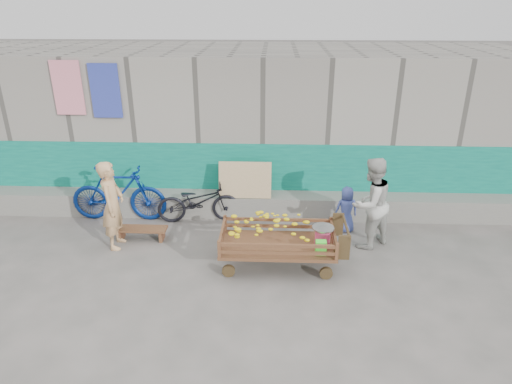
{
  "coord_description": "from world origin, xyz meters",
  "views": [
    {
      "loc": [
        0.84,
        -5.8,
        4.05
      ],
      "look_at": [
        0.55,
        1.2,
        1.0
      ],
      "focal_mm": 32.0,
      "sensor_mm": 36.0,
      "label": 1
    }
  ],
  "objects_px": {
    "woman": "(371,203)",
    "vendor_man": "(113,205)",
    "bench": "(141,231)",
    "child": "(346,210)",
    "banana_cart": "(276,235)",
    "bicycle_dark": "(199,201)",
    "bicycle_blue": "(119,194)"
  },
  "relations": [
    {
      "from": "banana_cart",
      "to": "bicycle_dark",
      "type": "relative_size",
      "value": 1.26
    },
    {
      "from": "bench",
      "to": "child",
      "type": "xyz_separation_m",
      "value": [
        3.68,
        0.46,
        0.27
      ]
    },
    {
      "from": "woman",
      "to": "child",
      "type": "relative_size",
      "value": 1.83
    },
    {
      "from": "banana_cart",
      "to": "vendor_man",
      "type": "xyz_separation_m",
      "value": [
        -2.75,
        0.55,
        0.21
      ]
    },
    {
      "from": "banana_cart",
      "to": "bench",
      "type": "bearing_deg",
      "value": 161.96
    },
    {
      "from": "banana_cart",
      "to": "child",
      "type": "relative_size",
      "value": 2.25
    },
    {
      "from": "bench",
      "to": "child",
      "type": "height_order",
      "value": "child"
    },
    {
      "from": "child",
      "to": "bicycle_dark",
      "type": "relative_size",
      "value": 0.56
    },
    {
      "from": "vendor_man",
      "to": "woman",
      "type": "distance_m",
      "value": 4.36
    },
    {
      "from": "woman",
      "to": "child",
      "type": "bearing_deg",
      "value": -94.02
    },
    {
      "from": "bench",
      "to": "vendor_man",
      "type": "distance_m",
      "value": 0.75
    },
    {
      "from": "bicycle_blue",
      "to": "child",
      "type": "bearing_deg",
      "value": -94.04
    },
    {
      "from": "bicycle_dark",
      "to": "banana_cart",
      "type": "bearing_deg",
      "value": -144.24
    },
    {
      "from": "bicycle_blue",
      "to": "woman",
      "type": "bearing_deg",
      "value": -99.82
    },
    {
      "from": "bench",
      "to": "bicycle_blue",
      "type": "relative_size",
      "value": 0.5
    },
    {
      "from": "vendor_man",
      "to": "bicycle_dark",
      "type": "distance_m",
      "value": 1.67
    },
    {
      "from": "child",
      "to": "vendor_man",
      "type": "bearing_deg",
      "value": -0.81
    },
    {
      "from": "woman",
      "to": "bicycle_dark",
      "type": "bearing_deg",
      "value": -50.78
    },
    {
      "from": "vendor_man",
      "to": "bicycle_blue",
      "type": "relative_size",
      "value": 0.85
    },
    {
      "from": "banana_cart",
      "to": "woman",
      "type": "relative_size",
      "value": 1.23
    },
    {
      "from": "child",
      "to": "bicycle_dark",
      "type": "height_order",
      "value": "child"
    },
    {
      "from": "banana_cart",
      "to": "bicycle_dark",
      "type": "bearing_deg",
      "value": 133.59
    },
    {
      "from": "bicycle_blue",
      "to": "banana_cart",
      "type": "bearing_deg",
      "value": -117.2
    },
    {
      "from": "bench",
      "to": "child",
      "type": "relative_size",
      "value": 1.04
    },
    {
      "from": "bench",
      "to": "child",
      "type": "distance_m",
      "value": 3.72
    },
    {
      "from": "woman",
      "to": "vendor_man",
      "type": "bearing_deg",
      "value": -33.62
    },
    {
      "from": "bench",
      "to": "bicycle_blue",
      "type": "distance_m",
      "value": 1.05
    },
    {
      "from": "child",
      "to": "woman",
      "type": "bearing_deg",
      "value": 111.69
    },
    {
      "from": "bicycle_dark",
      "to": "bicycle_blue",
      "type": "relative_size",
      "value": 0.86
    },
    {
      "from": "vendor_man",
      "to": "child",
      "type": "xyz_separation_m",
      "value": [
        4.04,
        0.69,
        -0.34
      ]
    },
    {
      "from": "child",
      "to": "bicycle_dark",
      "type": "bearing_deg",
      "value": -16.79
    },
    {
      "from": "banana_cart",
      "to": "bench",
      "type": "xyz_separation_m",
      "value": [
        -2.39,
        0.78,
        -0.4
      ]
    }
  ]
}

